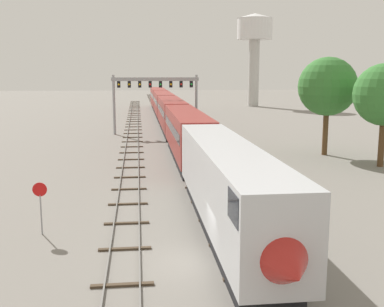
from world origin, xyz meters
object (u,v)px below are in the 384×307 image
at_px(passenger_train, 171,114).
at_px(water_tower, 255,36).
at_px(stop_sign, 40,201).
at_px(signal_gantry, 155,90).
at_px(trackside_tree_mid, 328,87).

height_order(passenger_train, water_tower, water_tower).
bearing_deg(passenger_train, stop_sign, -103.31).
height_order(signal_gantry, water_tower, water_tower).
distance_m(water_tower, stop_sign, 98.26).
bearing_deg(trackside_tree_mid, passenger_train, 125.84).
height_order(water_tower, trackside_tree_mid, water_tower).
bearing_deg(stop_sign, trackside_tree_mid, 41.38).
bearing_deg(trackside_tree_mid, water_tower, 82.24).
bearing_deg(water_tower, trackside_tree_mid, -97.76).
height_order(signal_gantry, trackside_tree_mid, trackside_tree_mid).
bearing_deg(signal_gantry, water_tower, 62.14).
xyz_separation_m(passenger_train, signal_gantry, (-2.25, -1.42, 3.50)).
bearing_deg(stop_sign, signal_gantry, 79.26).
bearing_deg(stop_sign, water_tower, 69.38).
xyz_separation_m(passenger_train, water_tower, (24.17, 48.55, 14.76)).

